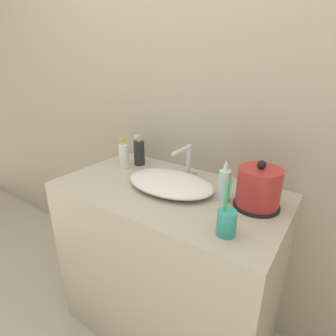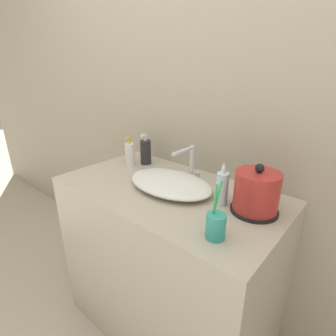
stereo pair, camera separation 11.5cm
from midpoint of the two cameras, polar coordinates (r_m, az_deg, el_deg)
name	(u,v)px [view 2 (the right image)]	position (r m, az deg, el deg)	size (l,w,h in m)	color
wall_back	(210,80)	(1.32, 11.70, 18.20)	(6.00, 0.04, 2.60)	#ADA38E
vanity_counter	(168,263)	(1.42, 2.37, -20.00)	(1.03, 0.57, 0.85)	#B7AD99
sink_basin	(170,183)	(1.18, 3.24, -3.30)	(0.41, 0.27, 0.06)	white
faucet	(190,161)	(1.25, 7.42, 1.50)	(0.06, 0.15, 0.17)	silver
electric_kettle	(256,194)	(1.05, 21.68, -5.32)	(0.18, 0.18, 0.19)	black
toothbrush_cup	(216,225)	(0.87, 14.17, -12.12)	(0.06, 0.06, 0.19)	teal
lotion_bottle	(130,155)	(1.43, -6.04, 2.87)	(0.05, 0.05, 0.16)	white
shampoo_bottle	(222,188)	(1.06, 14.75, -4.27)	(0.05, 0.05, 0.18)	silver
mouthwash_bottle	(146,152)	(1.46, -2.67, 3.50)	(0.06, 0.06, 0.17)	#28282D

